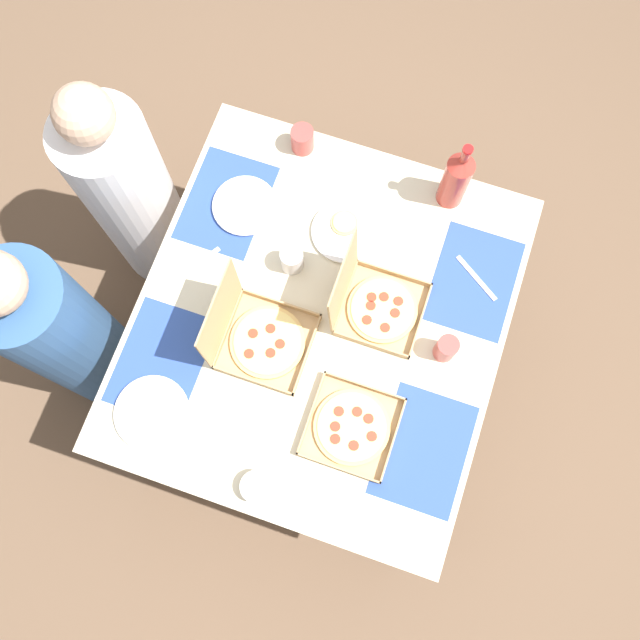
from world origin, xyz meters
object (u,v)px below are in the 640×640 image
plate_far_right (345,231)px  cup_spare (292,260)px  pizza_box_center (257,336)px  condiment_bowl (257,487)px  plate_far_left (152,413)px  plate_middle (245,206)px  soda_bottle (456,179)px  cup_clear_left (446,348)px  cup_dark (302,139)px  pizza_box_corner_right (374,303)px  diner_right_seat (132,196)px  pizza_box_corner_left (352,427)px  diner_left_seat (66,336)px

plate_far_right → cup_spare: (-0.17, 0.13, 0.04)m
pizza_box_center → condiment_bowl: size_ratio=3.21×
plate_far_left → plate_middle: (0.75, -0.03, 0.00)m
plate_far_right → cup_spare: 0.21m
plate_middle → plate_far_right: size_ratio=0.97×
soda_bottle → cup_clear_left: 0.55m
plate_middle → cup_dark: bearing=-21.4°
soda_bottle → cup_clear_left: soda_bottle is taller
pizza_box_corner_right → diner_right_seat: diner_right_seat is taller
pizza_box_corner_left → plate_far_right: 0.65m
soda_bottle → diner_left_seat: bearing=127.0°
plate_middle → condiment_bowl: 0.92m
plate_far_right → cup_spare: size_ratio=2.36×
pizza_box_corner_right → cup_clear_left: bearing=-105.2°
pizza_box_center → pizza_box_corner_right: pizza_box_center is taller
cup_clear_left → diner_left_seat: bearing=104.1°
pizza_box_corner_right → soda_bottle: size_ratio=0.91×
diner_right_seat → plate_middle: bearing=-89.5°
pizza_box_center → diner_right_seat: bearing=58.6°
pizza_box_center → cup_clear_left: size_ratio=2.93×
plate_middle → cup_spare: 0.27m
pizza_box_corner_left → pizza_box_corner_right: bearing=8.0°
pizza_box_center → diner_left_seat: bearing=103.4°
cup_dark → cup_clear_left: size_ratio=0.91×
cup_dark → condiment_bowl: size_ratio=1.00×
cup_spare → cup_dark: (0.42, 0.11, 0.00)m
plate_far_right → diner_right_seat: bearing=91.9°
plate_far_right → soda_bottle: (0.24, -0.29, 0.12)m
pizza_box_center → plate_far_left: pizza_box_center is taller
cup_dark → condiment_bowl: (-1.13, -0.25, -0.02)m
pizza_box_corner_right → plate_middle: pizza_box_corner_right is taller
pizza_box_corner_right → cup_spare: 0.30m
plate_far_left → soda_bottle: 1.21m
pizza_box_center → diner_right_seat: diner_right_seat is taller
plate_far_left → pizza_box_corner_right: bearing=-44.8°
plate_far_left → pizza_box_center: bearing=-35.3°
pizza_box_corner_left → plate_middle: size_ratio=1.23×
pizza_box_corner_right → cup_dark: pizza_box_corner_right is taller
cup_spare → condiment_bowl: bearing=-169.0°
plate_middle → diner_left_seat: (-0.58, 0.48, -0.22)m
plate_far_left → diner_right_seat: size_ratio=0.20×
pizza_box_corner_right → diner_right_seat: (0.19, 0.99, -0.28)m
cup_clear_left → condiment_bowl: (-0.58, 0.42, -0.03)m
condiment_bowl → diner_right_seat: diner_right_seat is taller
plate_far_right → diner_right_seat: size_ratio=0.19×
plate_far_left → condiment_bowl: bearing=-105.2°
soda_bottle → plate_far_right: bearing=128.9°
plate_far_left → plate_far_right: bearing=-26.0°
pizza_box_corner_left → diner_left_seat: (0.01, 1.05, -0.22)m
pizza_box_corner_right → plate_far_left: (-0.55, 0.54, -0.04)m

